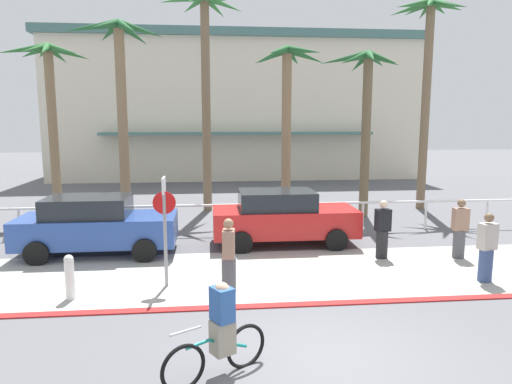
% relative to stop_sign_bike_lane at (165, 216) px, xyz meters
% --- Properties ---
extents(ground_plane, '(80.00, 80.00, 0.00)m').
position_rel_stop_sign_bike_lane_xyz_m(ground_plane, '(2.88, 6.39, -1.68)').
color(ground_plane, '#5B5B60').
extents(sidewalk_strip, '(44.00, 4.00, 0.02)m').
position_rel_stop_sign_bike_lane_xyz_m(sidewalk_strip, '(2.88, 0.59, -1.67)').
color(sidewalk_strip, '#ADAAA0').
rests_on(sidewalk_strip, ground).
extents(curb_paint, '(44.00, 0.24, 0.03)m').
position_rel_stop_sign_bike_lane_xyz_m(curb_paint, '(2.88, -1.41, -1.66)').
color(curb_paint, maroon).
rests_on(curb_paint, ground).
extents(building_backdrop, '(24.00, 12.17, 9.26)m').
position_rel_stop_sign_bike_lane_xyz_m(building_backdrop, '(2.81, 23.77, 2.97)').
color(building_backdrop, beige).
rests_on(building_backdrop, ground).
extents(rail_fence, '(20.66, 0.08, 1.04)m').
position_rel_stop_sign_bike_lane_xyz_m(rail_fence, '(2.88, 4.89, -0.84)').
color(rail_fence, white).
rests_on(rail_fence, ground).
extents(stop_sign_bike_lane, '(0.52, 0.56, 2.56)m').
position_rel_stop_sign_bike_lane_xyz_m(stop_sign_bike_lane, '(0.00, 0.00, 0.00)').
color(stop_sign_bike_lane, gray).
rests_on(stop_sign_bike_lane, ground).
extents(bollard_1, '(0.20, 0.20, 1.00)m').
position_rel_stop_sign_bike_lane_xyz_m(bollard_1, '(-1.99, -0.61, -1.16)').
color(bollard_1, white).
rests_on(bollard_1, ground).
extents(palm_tree_1, '(3.21, 3.12, 6.76)m').
position_rel_stop_sign_bike_lane_xyz_m(palm_tree_1, '(-5.06, 8.69, 3.58)').
color(palm_tree_1, '#846B4C').
rests_on(palm_tree_1, ground).
extents(palm_tree_2, '(3.45, 3.21, 7.34)m').
position_rel_stop_sign_bike_lane_xyz_m(palm_tree_2, '(-2.10, 6.95, 3.70)').
color(palm_tree_2, '#846B4C').
rests_on(palm_tree_2, ground).
extents(palm_tree_3, '(3.38, 3.22, 8.85)m').
position_rel_stop_sign_bike_lane_xyz_m(palm_tree_3, '(0.93, 9.20, 4.64)').
color(palm_tree_3, '#756047').
rests_on(palm_tree_3, ground).
extents(palm_tree_4, '(2.74, 3.33, 6.60)m').
position_rel_stop_sign_bike_lane_xyz_m(palm_tree_4, '(3.98, 7.22, 3.17)').
color(palm_tree_4, '#846B4C').
rests_on(palm_tree_4, ground).
extents(palm_tree_5, '(3.06, 3.33, 6.46)m').
position_rel_stop_sign_bike_lane_xyz_m(palm_tree_5, '(7.09, 7.28, 3.18)').
color(palm_tree_5, brown).
rests_on(palm_tree_5, ground).
extents(palm_tree_6, '(3.23, 3.51, 8.74)m').
position_rel_stop_sign_bike_lane_xyz_m(palm_tree_6, '(10.12, 8.65, 4.96)').
color(palm_tree_6, '#756047').
rests_on(palm_tree_6, ground).
extents(car_blue_1, '(4.40, 2.02, 1.69)m').
position_rel_stop_sign_bike_lane_xyz_m(car_blue_1, '(-2.22, 2.85, -0.81)').
color(car_blue_1, '#284793').
rests_on(car_blue_1, ground).
extents(car_red_2, '(4.40, 2.02, 1.69)m').
position_rel_stop_sign_bike_lane_xyz_m(car_red_2, '(3.26, 3.42, -0.81)').
color(car_red_2, red).
rests_on(car_red_2, ground).
extents(cyclist_teal_0, '(1.59, 0.99, 1.50)m').
position_rel_stop_sign_bike_lane_xyz_m(cyclist_teal_0, '(1.15, -3.97, -0.98)').
color(cyclist_teal_0, black).
rests_on(cyclist_teal_0, ground).
extents(pedestrian_0, '(0.42, 0.34, 1.68)m').
position_rel_stop_sign_bike_lane_xyz_m(pedestrian_0, '(7.92, 1.44, -0.90)').
color(pedestrian_0, '#4C4C51').
rests_on(pedestrian_0, ground).
extents(pedestrian_1, '(0.35, 0.43, 1.70)m').
position_rel_stop_sign_bike_lane_xyz_m(pedestrian_1, '(1.43, -0.54, -0.89)').
color(pedestrian_1, '#4C4C51').
rests_on(pedestrian_1, ground).
extents(pedestrian_2, '(0.43, 0.35, 1.65)m').
position_rel_stop_sign_bike_lane_xyz_m(pedestrian_2, '(5.79, 1.65, -0.92)').
color(pedestrian_2, '#232326').
rests_on(pedestrian_2, ground).
extents(pedestrian_3, '(0.45, 0.38, 1.68)m').
position_rel_stop_sign_bike_lane_xyz_m(pedestrian_3, '(7.55, -0.45, -0.90)').
color(pedestrian_3, '#384C7A').
rests_on(pedestrian_3, ground).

